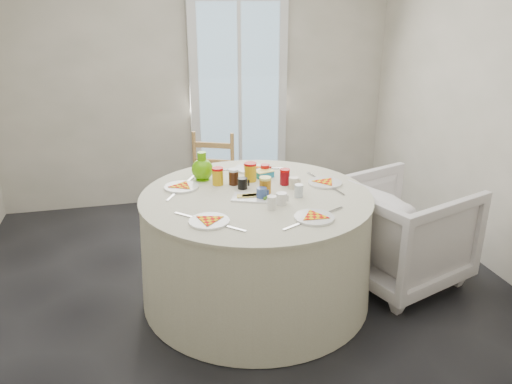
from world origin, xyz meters
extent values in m
plane|color=black|center=(0.00, 0.00, 0.00)|extent=(4.00, 4.00, 0.00)
cube|color=#BCB5A3|center=(0.00, 2.00, 1.30)|extent=(4.00, 0.02, 2.60)
cube|color=#BCB5A3|center=(2.00, 0.00, 1.30)|extent=(0.02, 4.00, 2.60)
cube|color=silver|center=(0.40, 1.95, 1.05)|extent=(1.00, 0.08, 2.10)
cylinder|color=beige|center=(0.10, -0.02, 0.38)|extent=(1.61, 1.61, 0.82)
imported|color=silver|center=(1.20, -0.05, 0.39)|extent=(1.02, 1.06, 0.87)
cube|color=teal|center=(0.24, 0.31, 0.79)|extent=(0.15, 0.13, 0.05)
camera|label=1|loc=(-0.65, -3.07, 2.00)|focal=35.00mm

